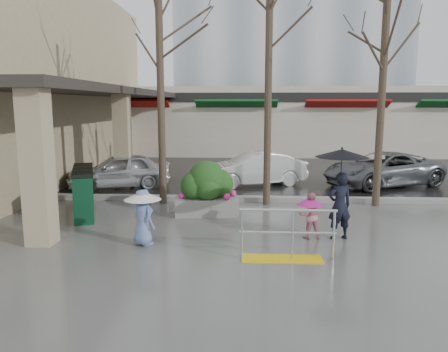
# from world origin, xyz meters

# --- Properties ---
(ground) EXTENTS (120.00, 120.00, 0.00)m
(ground) POSITION_xyz_m (0.00, 0.00, 0.00)
(ground) COLOR #51514F
(ground) RESTS_ON ground
(street_asphalt) EXTENTS (120.00, 36.00, 0.01)m
(street_asphalt) POSITION_xyz_m (0.00, 22.00, 0.01)
(street_asphalt) COLOR black
(street_asphalt) RESTS_ON ground
(curb) EXTENTS (120.00, 0.30, 0.15)m
(curb) POSITION_xyz_m (0.00, 4.00, 0.07)
(curb) COLOR gray
(curb) RESTS_ON ground
(near_building) EXTENTS (6.00, 18.00, 8.00)m
(near_building) POSITION_xyz_m (-9.00, 8.00, 4.00)
(near_building) COLOR tan
(near_building) RESTS_ON ground
(canopy_slab) EXTENTS (2.80, 18.00, 0.25)m
(canopy_slab) POSITION_xyz_m (-4.80, 8.00, 3.62)
(canopy_slab) COLOR #2D2823
(canopy_slab) RESTS_ON pillar_front
(pillar_front) EXTENTS (0.55, 0.55, 3.50)m
(pillar_front) POSITION_xyz_m (-3.90, -0.50, 1.75)
(pillar_front) COLOR tan
(pillar_front) RESTS_ON ground
(pillar_back) EXTENTS (0.55, 0.55, 3.50)m
(pillar_back) POSITION_xyz_m (-3.90, 6.00, 1.75)
(pillar_back) COLOR tan
(pillar_back) RESTS_ON ground
(storefront_row) EXTENTS (34.00, 6.74, 4.00)m
(storefront_row) POSITION_xyz_m (2.00, 17.97, 2.01)
(storefront_row) COLOR beige
(storefront_row) RESTS_ON ground
(handrail) EXTENTS (1.90, 0.50, 1.03)m
(handrail) POSITION_xyz_m (1.36, -1.20, 0.38)
(handrail) COLOR yellow
(handrail) RESTS_ON ground
(tree_west) EXTENTS (3.20, 3.20, 6.80)m
(tree_west) POSITION_xyz_m (-2.00, 3.60, 5.08)
(tree_west) COLOR #382B21
(tree_west) RESTS_ON ground
(tree_midwest) EXTENTS (3.20, 3.20, 7.00)m
(tree_midwest) POSITION_xyz_m (1.20, 3.60, 5.23)
(tree_midwest) COLOR #382B21
(tree_midwest) RESTS_ON ground
(tree_mideast) EXTENTS (3.20, 3.20, 6.50)m
(tree_mideast) POSITION_xyz_m (4.50, 3.60, 4.86)
(tree_mideast) COLOR #382B21
(tree_mideast) RESTS_ON ground
(woman) EXTENTS (1.19, 1.19, 2.10)m
(woman) POSITION_xyz_m (2.69, 0.21, 1.30)
(woman) COLOR black
(woman) RESTS_ON ground
(child_pink) EXTENTS (0.63, 0.63, 1.07)m
(child_pink) POSITION_xyz_m (2.03, 0.23, 0.61)
(child_pink) COLOR #CD7D8E
(child_pink) RESTS_ON ground
(child_blue) EXTENTS (0.81, 0.81, 1.24)m
(child_blue) POSITION_xyz_m (-1.65, -0.46, 0.76)
(child_blue) COLOR #657FB3
(child_blue) RESTS_ON ground
(planter) EXTENTS (1.81, 1.07, 1.50)m
(planter) POSITION_xyz_m (-0.51, 2.29, 0.72)
(planter) COLOR slate
(planter) RESTS_ON ground
(news_boxes) EXTENTS (1.29, 2.38, 1.31)m
(news_boxes) POSITION_xyz_m (-3.91, 2.05, 0.65)
(news_boxes) COLOR #0E3E24
(news_boxes) RESTS_ON ground
(car_a) EXTENTS (3.97, 2.51, 1.26)m
(car_a) POSITION_xyz_m (-4.08, 6.02, 0.63)
(car_a) COLOR silver
(car_a) RESTS_ON ground
(car_b) EXTENTS (4.05, 2.48, 1.26)m
(car_b) POSITION_xyz_m (0.89, 6.75, 0.63)
(car_b) COLOR white
(car_b) RESTS_ON ground
(car_c) EXTENTS (4.99, 3.72, 1.26)m
(car_c) POSITION_xyz_m (5.66, 6.85, 0.63)
(car_c) COLOR slate
(car_c) RESTS_ON ground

